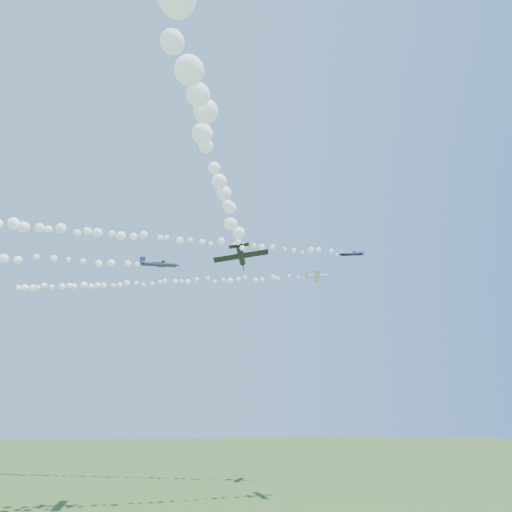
{
  "coord_description": "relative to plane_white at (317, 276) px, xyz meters",
  "views": [
    {
      "loc": [
        -3.85,
        -91.66,
        19.57
      ],
      "look_at": [
        2.38,
        -7.93,
        46.96
      ],
      "focal_mm": 30.0,
      "sensor_mm": 36.0,
      "label": 1
    }
  ],
  "objects": [
    {
      "name": "plane_white",
      "position": [
        0.0,
        0.0,
        0.0
      ],
      "size": [
        6.3,
        6.52,
        2.08
      ],
      "rotation": [
        -0.26,
        0.01,
        -0.2
      ],
      "color": "white"
    },
    {
      "name": "plane_grey",
      "position": [
        -35.87,
        -21.66,
        -4.32
      ],
      "size": [
        7.79,
        8.13,
        2.4
      ],
      "rotation": [
        0.17,
        0.01,
        0.07
      ],
      "color": "#363B4F"
    },
    {
      "name": "smoke_trail_black",
      "position": [
        -26.02,
        -86.64,
        -10.73
      ],
      "size": [
        11.83,
        74.33,
        2.93
      ],
      "primitive_type": null,
      "color": "white"
    },
    {
      "name": "plane_navy",
      "position": [
        3.95,
        -17.23,
        0.25
      ],
      "size": [
        6.15,
        6.4,
        1.97
      ],
      "rotation": [
        0.2,
        -0.1,
        0.19
      ],
      "color": "#0D113A"
    },
    {
      "name": "smoke_trail_white",
      "position": [
        -41.61,
        8.48,
        -0.3
      ],
      "size": [
        79.57,
        18.05,
        2.73
      ],
      "primitive_type": null,
      "color": "white"
    },
    {
      "name": "ground",
      "position": [
        -19.17,
        -10.8,
        -48.17
      ],
      "size": [
        260.0,
        260.0,
        0.0
      ],
      "primitive_type": "plane",
      "color": "#2C481B",
      "rests_on": "ground"
    },
    {
      "name": "plane_black",
      "position": [
        -20.99,
        -47.35,
        -10.5
      ],
      "size": [
        7.58,
        7.15,
        2.79
      ],
      "rotation": [
        -0.15,
        0.09,
        1.44
      ],
      "color": "black"
    },
    {
      "name": "smoke_trail_navy",
      "position": [
        -30.87,
        -24.08,
        0.02
      ],
      "size": [
        66.1,
        14.81,
        2.48
      ],
      "primitive_type": null,
      "color": "white"
    }
  ]
}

